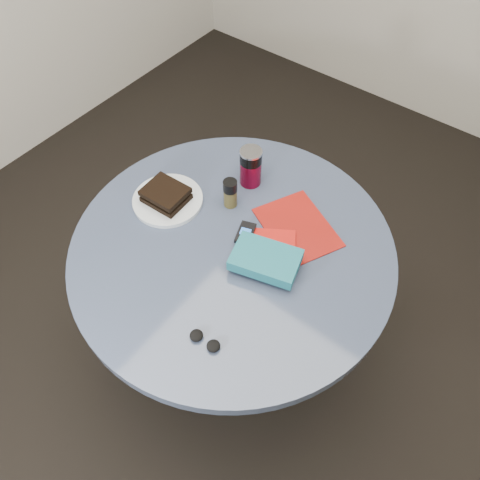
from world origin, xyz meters
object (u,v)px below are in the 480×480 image
Objects in this scene: soda_can at (251,167)px; magazine at (297,227)px; novel at (266,260)px; table at (233,274)px; red_book at (269,244)px; mp3_player at (245,233)px; headphones at (205,341)px; plate at (168,200)px; pepper_grinder at (230,193)px; sandwich at (166,195)px.

soda_can is 0.53× the size of magazine.
novel is (0.01, -0.18, 0.03)m from magazine.
red_book reaches higher than table.
headphones is at bearing -70.10° from mp3_player.
plate is at bearing -130.82° from magazine.
magazine is at bearing -16.81° from soda_can.
novel is (0.23, -0.13, -0.02)m from pepper_grinder.
soda_can is at bearing 56.43° from sandwich.
red_book is 0.08m from mp3_player.
soda_can is at bearing 122.94° from mp3_player.
plate is 1.18× the size of novel.
novel is at bearing -24.25° from mp3_player.
table is at bearing -2.60° from plate.
table is 0.19m from mp3_player.
soda_can is 0.26m from magazine.
plate is 0.52m from headphones.
plate is at bearing 161.98° from novel.
table is at bearing -97.60° from magazine.
headphones is at bearing -59.86° from pepper_grinder.
table is 3.87× the size of magazine.
magazine reaches higher than table.
novel is at bearing -61.76° from magazine.
sandwich is 0.21m from pepper_grinder.
soda_can is at bearing 94.37° from pepper_grinder.
sandwich is (0.00, -0.01, 0.03)m from plate.
mp3_player is (0.12, -0.08, -0.03)m from pepper_grinder.
sandwich reaches higher than magazine.
novel is at bearing -1.61° from sandwich.
magazine is 0.12m from red_book.
novel is 0.12m from mp3_player.
magazine is at bearing 23.15° from sandwich.
pepper_grinder is 0.15m from mp3_player.
table is at bearing -50.16° from pepper_grinder.
sandwich is 1.32× the size of pepper_grinder.
red_book is at bearing 9.03° from sandwich.
table is 9.60× the size of pepper_grinder.
sandwich is at bearing 156.23° from red_book.
soda_can reaches higher than sandwich.
novel is 0.30m from headphones.
pepper_grinder is 0.65× the size of red_book.
sandwich is at bearing -130.18° from magazine.
sandwich is at bearing 143.88° from headphones.
pepper_grinder reaches higher than headphones.
pepper_grinder is 0.40× the size of magazine.
novel is (0.40, -0.01, -0.00)m from sandwich.
plate is 0.21m from pepper_grinder.
pepper_grinder reaches higher than sandwich.
sandwich is 1.00× the size of soda_can.
pepper_grinder is at bearing 35.39° from sandwich.
magazine is (0.12, 0.18, 0.17)m from table.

